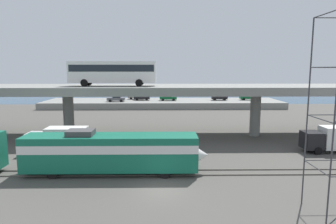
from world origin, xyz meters
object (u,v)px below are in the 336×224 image
Objects in this scene: parked_car_0 at (219,97)px; service_truck_east at (334,138)px; parked_car_5 at (136,96)px; parked_car_4 at (248,97)px; transit_bus_on_overpass at (113,71)px; service_truck_west at (59,139)px; train_locomotive at (119,151)px; parked_car_2 at (168,98)px; parked_car_1 at (142,97)px; parked_car_3 at (116,99)px.

service_truck_east is at bearing 96.99° from parked_car_0.
parked_car_5 is at bearing -59.72° from service_truck_east.
service_truck_east is at bearing -92.99° from parked_car_4.
transit_bus_on_overpass is 1.76× the size of service_truck_west.
train_locomotive is at bearing -117.23° from parked_car_4.
parked_car_5 is at bearing 90.52° from transit_bus_on_overpass.
parked_car_2 and parked_car_4 have the same top height.
service_truck_east is at bearing 16.21° from train_locomotive.
parked_car_1 is 0.93× the size of parked_car_3.
service_truck_east is 47.27m from parked_car_2.
parked_car_5 is (-0.35, 38.94, -7.06)m from transit_bus_on_overpass.
parked_car_2 and parked_car_3 have the same top height.
parked_car_2 is (8.20, 35.29, -7.06)m from transit_bus_on_overpass.
parked_car_1 reaches higher than service_truck_west.
train_locomotive reaches higher than parked_car_3.
transit_bus_on_overpass reaches higher than parked_car_4.
parked_car_2 and parked_car_5 have the same top height.
parked_car_0 is 0.90× the size of parked_car_5.
service_truck_west is 56.26m from parked_car_4.
train_locomotive is at bearing 16.21° from service_truck_east.
parked_car_0 is 26.71m from parked_car_3.
parked_car_3 is (-7.76, 47.92, 0.19)m from train_locomotive.
parked_car_5 reaches higher than service_truck_east.
parked_car_0 and parked_car_5 have the same top height.
parked_car_0 is at bearing -121.41° from service_truck_west.
parked_car_4 is (2.32, 44.45, 0.74)m from service_truck_east.
parked_car_1 and parked_car_3 have the same top height.
parked_car_2 is 13.27m from parked_car_3.
transit_bus_on_overpass is 2.96× the size of parked_car_0.
parked_car_5 is (4.73, 46.98, 0.74)m from service_truck_west.
parked_car_2 is at bearing -23.13° from parked_car_5.
parked_car_4 is at bearing -127.80° from service_truck_west.
parked_car_1 is at bearing -59.86° from service_truck_east.
train_locomotive is 2.52× the size of service_truck_east.
parked_car_3 is at bearing 6.37° from parked_car_0.
parked_car_4 is (27.98, 0.27, 0.00)m from parked_car_1.
transit_bus_on_overpass is 47.33m from parked_car_4.
transit_bus_on_overpass is 2.73× the size of parked_car_2.
parked_car_0 is (26.78, 43.86, 0.74)m from service_truck_west.
parked_car_5 reaches higher than service_truck_west.
service_truck_west is at bearing 58.59° from parked_car_0.
transit_bus_on_overpass is (-2.91, 15.07, 7.24)m from train_locomotive.
parked_car_0 is 0.92× the size of parked_car_3.
train_locomotive is 10.66m from service_truck_west.
parked_car_2 is 0.99× the size of parked_car_4.
service_truck_west is 44.66m from parked_car_1.
train_locomotive is at bearing -79.05° from transit_bus_on_overpass.
parked_car_2 is at bearing 84.01° from train_locomotive.
parked_car_0 and parked_car_2 have the same top height.
train_locomotive is 51.22m from parked_car_1.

